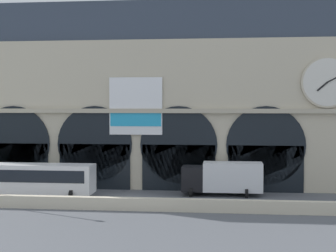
{
  "coord_description": "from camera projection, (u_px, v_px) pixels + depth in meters",
  "views": [
    {
      "loc": [
        8.73,
        -44.55,
        8.49
      ],
      "look_at": [
        3.19,
        5.0,
        6.42
      ],
      "focal_mm": 53.88,
      "sensor_mm": 36.0,
      "label": 1
    }
  ],
  "objects": [
    {
      "name": "ground_plane",
      "position": [
        127.0,
        199.0,
        45.55
      ],
      "size": [
        200.0,
        200.0,
        0.0
      ],
      "primitive_type": "plane",
      "color": "#54565B"
    },
    {
      "name": "box_truck_mideast",
      "position": [
        223.0,
        177.0,
        47.28
      ],
      "size": [
        7.5,
        2.91,
        3.12
      ],
      "color": "black",
      "rests_on": "ground"
    },
    {
      "name": "station_building",
      "position": [
        141.0,
        98.0,
        52.96
      ],
      "size": [
        44.21,
        6.1,
        19.02
      ],
      "color": "beige",
      "rests_on": "ground"
    },
    {
      "name": "bus_midwest",
      "position": [
        34.0,
        178.0,
        46.04
      ],
      "size": [
        11.0,
        3.25,
        3.1
      ],
      "color": "white",
      "rests_on": "ground"
    },
    {
      "name": "quay_parapet_wall",
      "position": [
        115.0,
        204.0,
        40.76
      ],
      "size": [
        90.0,
        0.7,
        1.02
      ],
      "primitive_type": "cube",
      "color": "beige",
      "rests_on": "ground"
    }
  ]
}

